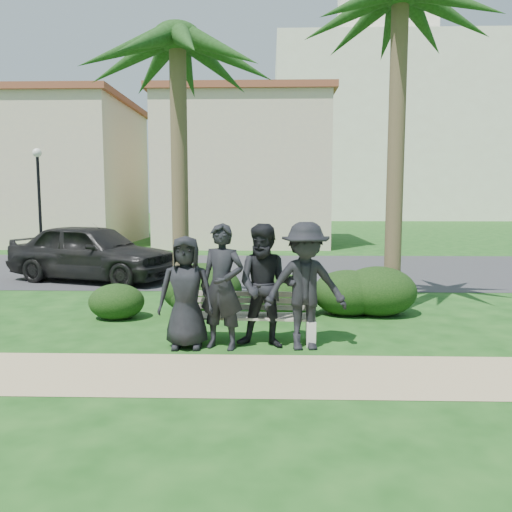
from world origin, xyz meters
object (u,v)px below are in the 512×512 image
object	(u,v)px
street_lamp	(39,182)
man_d	(305,286)
park_bench	(247,321)
man_a	(186,292)
palm_left	(177,41)
man_c	(266,286)
man_b	(222,286)
car_a	(92,252)

from	to	relation	value
street_lamp	man_d	world-z (taller)	street_lamp
park_bench	man_a	size ratio (longest dim) A/B	1.27
man_a	palm_left	size ratio (longest dim) A/B	0.28
man_a	man_c	world-z (taller)	man_c
park_bench	man_b	size ratio (longest dim) A/B	1.15
park_bench	man_b	xyz separation A→B (m)	(-0.35, -0.35, 0.60)
street_lamp	man_d	bearing A→B (deg)	-52.17
street_lamp	man_c	world-z (taller)	street_lamp
man_c	man_d	size ratio (longest dim) A/B	0.98
street_lamp	palm_left	bearing A→B (deg)	-53.74
man_c	park_bench	bearing A→B (deg)	147.16
park_bench	car_a	distance (m)	7.43
man_b	street_lamp	bearing A→B (deg)	141.84
street_lamp	man_b	bearing A→B (deg)	-55.83
palm_left	man_c	bearing A→B (deg)	-53.36
man_a	park_bench	bearing A→B (deg)	18.18
palm_left	car_a	xyz separation A→B (m)	(-3.15, 3.86, -4.38)
man_d	palm_left	distance (m)	5.35
street_lamp	park_bench	world-z (taller)	street_lamp
street_lamp	park_bench	xyz separation A→B (m)	(8.94, -12.30, -2.61)
man_a	man_b	distance (m)	0.55
man_d	car_a	size ratio (longest dim) A/B	0.41
palm_left	man_b	bearing A→B (deg)	-66.29
palm_left	car_a	size ratio (longest dim) A/B	1.31
street_lamp	car_a	bearing A→B (deg)	-55.63
man_c	palm_left	distance (m)	5.10
man_d	man_a	bearing A→B (deg)	173.77
man_c	car_a	size ratio (longest dim) A/B	0.40
park_bench	man_d	world-z (taller)	man_d
park_bench	man_a	distance (m)	1.09
street_lamp	car_a	size ratio (longest dim) A/B	0.91
man_b	palm_left	bearing A→B (deg)	131.39
man_c	car_a	bearing A→B (deg)	137.17
man_c	palm_left	world-z (taller)	palm_left
car_a	man_a	bearing A→B (deg)	-131.76
street_lamp	man_a	size ratio (longest dim) A/B	2.53
street_lamp	man_a	xyz separation A→B (m)	(8.04, -12.64, -2.10)
park_bench	man_d	distance (m)	1.13
park_bench	man_b	bearing A→B (deg)	-132.47
park_bench	street_lamp	bearing A→B (deg)	128.46
palm_left	man_d	bearing A→B (deg)	-46.01
palm_left	car_a	bearing A→B (deg)	129.22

